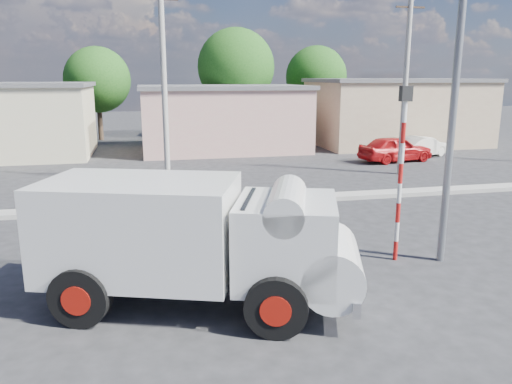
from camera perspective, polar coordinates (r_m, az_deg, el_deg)
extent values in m
plane|color=#272729|center=(10.93, 4.15, -11.75)|extent=(120.00, 120.00, 0.00)
cube|color=#99968E|center=(18.28, -3.10, -1.19)|extent=(40.00, 0.80, 0.16)
cylinder|color=black|center=(10.03, -19.47, -11.26)|extent=(1.20, 0.69, 1.15)
cylinder|color=#B4170C|center=(10.03, -19.47, -11.26)|extent=(0.66, 0.54, 0.57)
cylinder|color=black|center=(11.89, -14.89, -7.07)|extent=(1.20, 0.69, 1.15)
cylinder|color=#B4170C|center=(11.89, -14.89, -7.07)|extent=(0.66, 0.54, 0.57)
cylinder|color=black|center=(9.11, 2.33, -13.01)|extent=(1.20, 0.69, 1.15)
cylinder|color=#B4170C|center=(9.11, 2.33, -13.01)|extent=(0.66, 0.54, 0.57)
cylinder|color=black|center=(11.13, 3.17, -8.04)|extent=(1.20, 0.69, 1.15)
cylinder|color=#B4170C|center=(11.13, 3.17, -8.04)|extent=(0.66, 0.54, 0.57)
cube|color=black|center=(10.35, -7.80, -9.31)|extent=(5.00, 2.87, 0.19)
cube|color=silver|center=(10.30, -13.07, -3.97)|extent=(4.32, 3.41, 1.94)
cube|color=silver|center=(9.79, 3.47, -5.51)|extent=(2.48, 2.65, 1.62)
cylinder|color=silver|center=(9.95, 8.61, -8.22)|extent=(1.79, 2.41, 1.15)
cylinder|color=silver|center=(9.58, 3.53, -1.35)|extent=(1.40, 2.27, 0.73)
cube|color=silver|center=(10.13, 10.93, -10.46)|extent=(0.88, 2.17, 0.29)
cube|color=black|center=(9.71, -0.82, -2.73)|extent=(0.66, 1.71, 0.73)
imported|color=black|center=(12.99, -7.70, -5.08)|extent=(2.21, 1.01, 1.12)
imported|color=white|center=(12.89, -7.74, -3.63)|extent=(0.51, 0.71, 1.81)
imported|color=white|center=(30.66, 18.42, 4.95)|extent=(3.87, 2.59, 1.20)
imported|color=#B71214|center=(28.51, 15.64, 4.78)|extent=(4.36, 2.32, 1.41)
cylinder|color=red|center=(13.30, 15.65, -6.43)|extent=(0.11, 0.11, 0.50)
cylinder|color=white|center=(13.15, 15.78, -4.38)|extent=(0.11, 0.11, 0.50)
cylinder|color=red|center=(13.01, 15.92, -2.27)|extent=(0.11, 0.11, 0.50)
cylinder|color=white|center=(12.89, 16.06, -0.13)|extent=(0.11, 0.11, 0.50)
cylinder|color=red|center=(12.79, 16.20, 2.05)|extent=(0.11, 0.11, 0.50)
cylinder|color=white|center=(12.71, 16.34, 4.26)|extent=(0.11, 0.11, 0.50)
cylinder|color=red|center=(12.64, 16.48, 6.50)|extent=(0.11, 0.11, 0.50)
cylinder|color=white|center=(12.60, 16.63, 8.76)|extent=(0.11, 0.11, 0.50)
cube|color=black|center=(12.58, 16.76, 10.71)|extent=(0.28, 0.18, 0.36)
cylinder|color=slate|center=(12.90, 21.88, 11.80)|extent=(0.18, 0.18, 9.00)
cube|color=#CD938D|center=(31.97, -3.84, 8.24)|extent=(10.00, 7.00, 3.80)
cube|color=#59595B|center=(31.87, -3.90, 11.86)|extent=(10.30, 7.30, 0.24)
cube|color=tan|center=(35.83, 15.70, 8.63)|extent=(11.00, 7.00, 4.20)
cube|color=#59595B|center=(35.74, 15.92, 12.18)|extent=(11.30, 7.30, 0.24)
cylinder|color=#38281E|center=(38.70, -17.42, 8.27)|extent=(0.36, 0.36, 3.47)
sphere|color=#316E21|center=(38.60, -17.69, 12.12)|extent=(4.71, 4.71, 4.71)
cylinder|color=#38281E|center=(38.19, -2.27, 9.35)|extent=(0.36, 0.36, 4.20)
sphere|color=#316E21|center=(38.12, -2.31, 14.08)|extent=(5.70, 5.70, 5.70)
cylinder|color=#38281E|center=(41.96, 6.79, 9.22)|extent=(0.36, 0.36, 3.64)
sphere|color=#316E21|center=(41.86, 6.89, 12.95)|extent=(4.94, 4.94, 4.94)
cylinder|color=#99968E|center=(21.51, -10.44, 11.32)|extent=(0.24, 0.24, 8.00)
cylinder|color=#99968E|center=(24.58, 16.66, 11.19)|extent=(0.24, 0.24, 8.00)
cube|color=#38281E|center=(24.75, 17.23, 19.53)|extent=(1.40, 0.08, 0.08)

